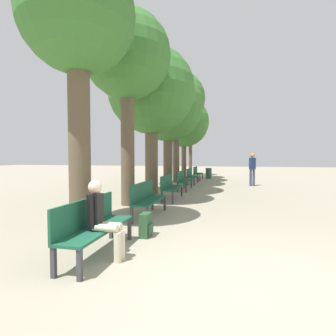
{
  "coord_description": "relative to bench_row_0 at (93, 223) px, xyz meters",
  "views": [
    {
      "loc": [
        -0.09,
        -3.15,
        1.57
      ],
      "look_at": [
        -2.05,
        5.26,
        1.2
      ],
      "focal_mm": 28.0,
      "sensor_mm": 36.0,
      "label": 1
    }
  ],
  "objects": [
    {
      "name": "tree_row_6",
      "position": [
        -1.09,
        18.3,
        3.63
      ],
      "size": [
        2.23,
        2.23,
        5.33
      ],
      "color": "brown",
      "rests_on": "ground_plane"
    },
    {
      "name": "pedestrian_near",
      "position": [
        3.33,
        10.94,
        0.49
      ],
      "size": [
        0.36,
        0.31,
        1.76
      ],
      "color": "#384260",
      "rests_on": "ground_plane"
    },
    {
      "name": "trash_bin",
      "position": [
        0.69,
        15.18,
        -0.14
      ],
      "size": [
        0.43,
        0.43,
        0.76
      ],
      "color": "#2D5138",
      "rests_on": "ground_plane"
    },
    {
      "name": "bench_row_2",
      "position": [
        0.0,
        5.59,
        0.0
      ],
      "size": [
        0.47,
        1.79,
        0.9
      ],
      "color": "#195138",
      "rests_on": "ground_plane"
    },
    {
      "name": "bench_row_1",
      "position": [
        0.0,
        2.79,
        0.0
      ],
      "size": [
        0.47,
        1.79,
        0.9
      ],
      "color": "#195138",
      "rests_on": "ground_plane"
    },
    {
      "name": "bench_row_4",
      "position": [
        0.0,
        11.17,
        0.0
      ],
      "size": [
        0.47,
        1.79,
        0.9
      ],
      "color": "#195138",
      "rests_on": "ground_plane"
    },
    {
      "name": "tree_row_4",
      "position": [
        -1.09,
        12.17,
        4.53
      ],
      "size": [
        3.55,
        3.55,
        6.87
      ],
      "color": "brown",
      "rests_on": "ground_plane"
    },
    {
      "name": "tree_row_0",
      "position": [
        -1.09,
        1.4,
        3.95
      ],
      "size": [
        2.49,
        2.49,
        5.85
      ],
      "color": "brown",
      "rests_on": "ground_plane"
    },
    {
      "name": "bench_row_3",
      "position": [
        0.0,
        8.38,
        0.0
      ],
      "size": [
        0.47,
        1.79,
        0.9
      ],
      "color": "#195138",
      "rests_on": "ground_plane"
    },
    {
      "name": "tree_row_3",
      "position": [
        -1.09,
        9.92,
        3.7
      ],
      "size": [
        3.74,
        3.74,
        6.13
      ],
      "color": "brown",
      "rests_on": "ground_plane"
    },
    {
      "name": "person_seated",
      "position": [
        0.23,
        -0.13,
        0.13
      ],
      "size": [
        0.55,
        0.31,
        1.22
      ],
      "color": "beige",
      "rests_on": "ground_plane"
    },
    {
      "name": "ground_plane",
      "position": [
        2.19,
        -0.6,
        -0.52
      ],
      "size": [
        80.0,
        80.0,
        0.0
      ],
      "primitive_type": "plane",
      "color": "gray"
    },
    {
      "name": "backpack",
      "position": [
        0.53,
        1.1,
        -0.29
      ],
      "size": [
        0.21,
        0.34,
        0.46
      ],
      "color": "#284C2D",
      "rests_on": "ground_plane"
    },
    {
      "name": "bench_row_0",
      "position": [
        0.0,
        0.0,
        0.0
      ],
      "size": [
        0.47,
        1.79,
        0.9
      ],
      "color": "#195138",
      "rests_on": "ground_plane"
    },
    {
      "name": "tree_row_5",
      "position": [
        -1.09,
        15.02,
        3.53
      ],
      "size": [
        3.6,
        3.6,
        5.87
      ],
      "color": "brown",
      "rests_on": "ground_plane"
    },
    {
      "name": "tree_row_1",
      "position": [
        -1.09,
        4.2,
        4.19
      ],
      "size": [
        2.8,
        2.8,
        6.21
      ],
      "color": "brown",
      "rests_on": "ground_plane"
    },
    {
      "name": "bench_row_5",
      "position": [
        0.0,
        13.97,
        0.0
      ],
      "size": [
        0.47,
        1.79,
        0.9
      ],
      "color": "#195138",
      "rests_on": "ground_plane"
    },
    {
      "name": "tree_row_2",
      "position": [
        -1.09,
        6.86,
        3.78
      ],
      "size": [
        3.65,
        3.65,
        6.17
      ],
      "color": "brown",
      "rests_on": "ground_plane"
    }
  ]
}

